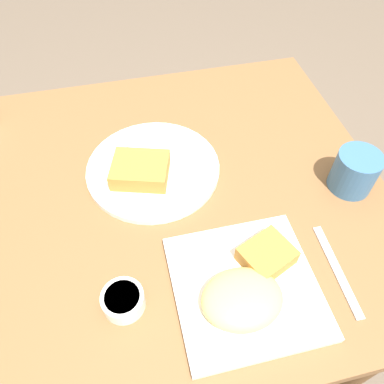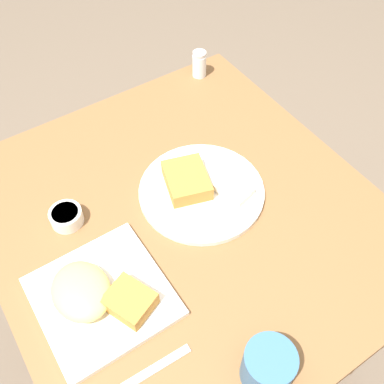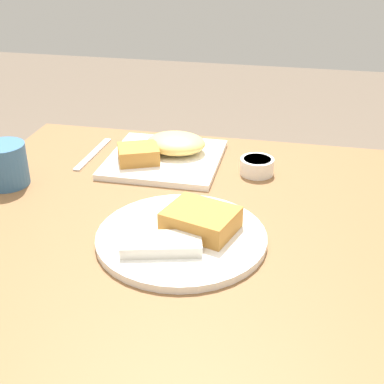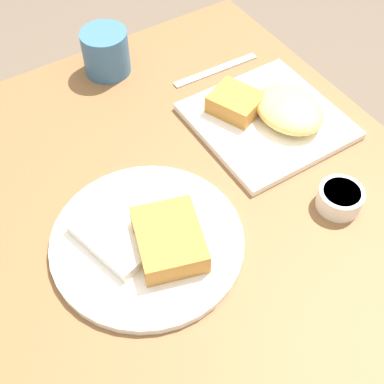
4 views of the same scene
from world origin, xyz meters
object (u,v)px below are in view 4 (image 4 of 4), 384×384
(sauce_ramekin, at_px, (340,198))
(coffee_mug, at_px, (106,52))
(butter_knife, at_px, (216,70))
(plate_oval_far, at_px, (149,241))
(plate_square_near, at_px, (271,114))

(sauce_ramekin, bearing_deg, coffee_mug, 17.45)
(sauce_ramekin, distance_m, butter_knife, 0.40)
(plate_oval_far, distance_m, sauce_ramekin, 0.32)
(plate_square_near, bearing_deg, coffee_mug, 32.00)
(plate_square_near, relative_size, coffee_mug, 2.74)
(plate_square_near, height_order, butter_knife, plate_square_near)
(plate_oval_far, height_order, butter_knife, plate_oval_far)
(sauce_ramekin, bearing_deg, plate_oval_far, 72.38)
(plate_square_near, relative_size, plate_oval_far, 0.85)
(sauce_ramekin, relative_size, coffee_mug, 0.80)
(plate_oval_far, bearing_deg, sauce_ramekin, -107.62)
(sauce_ramekin, xyz_separation_m, coffee_mug, (0.52, 0.16, 0.03))
(plate_square_near, bearing_deg, sauce_ramekin, 173.26)
(sauce_ramekin, bearing_deg, butter_knife, -3.39)
(plate_square_near, relative_size, butter_knife, 1.33)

